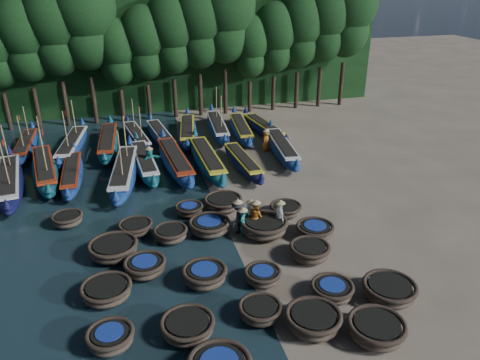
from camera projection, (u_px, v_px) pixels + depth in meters
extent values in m
plane|color=gray|center=(226.00, 226.00, 24.66)|extent=(120.00, 120.00, 0.00)
cube|color=black|center=(167.00, 54.00, 43.17)|extent=(40.00, 3.00, 10.00)
ellipsoid|color=brown|center=(313.00, 322.00, 17.56)|extent=(2.34, 2.34, 0.68)
torus|color=#372B20|center=(314.00, 315.00, 17.43)|extent=(2.19, 2.19, 0.21)
cylinder|color=black|center=(314.00, 314.00, 17.41)|extent=(1.67, 1.67, 0.06)
ellipsoid|color=brown|center=(376.00, 331.00, 17.11)|extent=(2.69, 2.69, 0.68)
torus|color=#372B20|center=(377.00, 324.00, 16.98)|extent=(2.20, 2.20, 0.21)
cylinder|color=black|center=(377.00, 323.00, 16.96)|extent=(1.67, 1.67, 0.06)
ellipsoid|color=brown|center=(111.00, 340.00, 16.77)|extent=(1.65, 1.65, 0.62)
torus|color=#372B20|center=(110.00, 333.00, 16.65)|extent=(1.77, 1.77, 0.19)
cylinder|color=black|center=(110.00, 333.00, 16.63)|extent=(1.33, 1.33, 0.06)
cylinder|color=navy|center=(109.00, 332.00, 16.62)|extent=(1.02, 1.02, 0.04)
ellipsoid|color=brown|center=(188.00, 328.00, 17.30)|extent=(2.51, 2.51, 0.62)
torus|color=#372B20|center=(187.00, 322.00, 17.18)|extent=(2.07, 2.07, 0.19)
cylinder|color=black|center=(187.00, 321.00, 17.16)|extent=(1.58, 1.58, 0.06)
ellipsoid|color=brown|center=(260.00, 312.00, 18.11)|extent=(2.12, 2.12, 0.59)
torus|color=#372B20|center=(260.00, 307.00, 18.00)|extent=(1.74, 1.74, 0.18)
cylinder|color=black|center=(260.00, 306.00, 17.98)|extent=(1.31, 1.31, 0.05)
ellipsoid|color=brown|center=(332.00, 292.00, 19.24)|extent=(2.14, 2.14, 0.60)
torus|color=#372B20|center=(332.00, 286.00, 19.12)|extent=(1.82, 1.82, 0.18)
cylinder|color=black|center=(332.00, 285.00, 19.11)|extent=(1.38, 1.38, 0.05)
cylinder|color=navy|center=(333.00, 285.00, 19.09)|extent=(1.06, 1.06, 0.04)
ellipsoid|color=brown|center=(389.00, 292.00, 19.19)|extent=(2.72, 2.72, 0.66)
torus|color=#372B20|center=(390.00, 286.00, 19.06)|extent=(2.26, 2.26, 0.20)
cylinder|color=black|center=(390.00, 285.00, 19.04)|extent=(1.73, 1.73, 0.06)
ellipsoid|color=brown|center=(107.00, 292.00, 19.19)|extent=(2.55, 2.55, 0.62)
torus|color=#372B20|center=(106.00, 287.00, 19.06)|extent=(2.13, 2.13, 0.19)
cylinder|color=black|center=(106.00, 286.00, 19.05)|extent=(1.62, 1.62, 0.06)
ellipsoid|color=brown|center=(145.00, 268.00, 20.70)|extent=(2.19, 2.19, 0.64)
torus|color=#372B20|center=(145.00, 262.00, 20.58)|extent=(1.90, 1.90, 0.19)
cylinder|color=black|center=(145.00, 262.00, 20.56)|extent=(1.43, 1.43, 0.06)
cylinder|color=navy|center=(144.00, 261.00, 20.54)|extent=(1.10, 1.10, 0.04)
ellipsoid|color=brown|center=(205.00, 277.00, 20.06)|extent=(1.82, 1.82, 0.71)
torus|color=#372B20|center=(204.00, 271.00, 19.92)|extent=(1.98, 1.98, 0.21)
cylinder|color=black|center=(204.00, 270.00, 19.90)|extent=(1.48, 1.48, 0.06)
cylinder|color=navy|center=(204.00, 269.00, 19.88)|extent=(1.14, 1.14, 0.04)
ellipsoid|color=brown|center=(263.00, 277.00, 20.16)|extent=(1.60, 1.60, 0.58)
torus|color=#372B20|center=(263.00, 272.00, 20.04)|extent=(1.64, 1.64, 0.17)
cylinder|color=black|center=(263.00, 271.00, 20.03)|extent=(1.23, 1.23, 0.05)
cylinder|color=navy|center=(263.00, 271.00, 20.01)|extent=(0.95, 0.95, 0.03)
ellipsoid|color=brown|center=(310.00, 253.00, 21.76)|extent=(2.31, 2.31, 0.68)
torus|color=#372B20|center=(310.00, 247.00, 21.63)|extent=(1.95, 1.95, 0.21)
cylinder|color=black|center=(310.00, 246.00, 21.61)|extent=(1.46, 1.46, 0.06)
ellipsoid|color=brown|center=(113.00, 250.00, 21.95)|extent=(2.21, 2.21, 0.68)
torus|color=#372B20|center=(113.00, 244.00, 21.82)|extent=(2.36, 2.36, 0.21)
cylinder|color=black|center=(113.00, 244.00, 21.80)|extent=(1.80, 1.80, 0.06)
ellipsoid|color=brown|center=(171.00, 235.00, 23.24)|extent=(1.85, 1.85, 0.61)
torus|color=#372B20|center=(170.00, 230.00, 23.12)|extent=(1.73, 1.73, 0.19)
cylinder|color=black|center=(170.00, 230.00, 23.11)|extent=(1.29, 1.29, 0.06)
ellipsoid|color=brown|center=(209.00, 227.00, 23.87)|extent=(2.26, 2.26, 0.66)
torus|color=#372B20|center=(209.00, 222.00, 23.74)|extent=(2.14, 2.14, 0.20)
cylinder|color=black|center=(209.00, 221.00, 23.72)|extent=(1.62, 1.62, 0.06)
cylinder|color=navy|center=(209.00, 221.00, 23.71)|extent=(1.25, 1.25, 0.04)
ellipsoid|color=brown|center=(264.00, 228.00, 23.73)|extent=(3.01, 3.01, 0.75)
torus|color=#372B20|center=(264.00, 222.00, 23.58)|extent=(2.47, 2.47, 0.23)
cylinder|color=black|center=(264.00, 221.00, 23.56)|extent=(1.88, 1.88, 0.07)
ellipsoid|color=brown|center=(315.00, 232.00, 23.55)|extent=(2.34, 2.34, 0.61)
torus|color=#372B20|center=(315.00, 227.00, 23.43)|extent=(1.95, 1.95, 0.19)
cylinder|color=black|center=(315.00, 226.00, 23.41)|extent=(1.48, 1.48, 0.06)
cylinder|color=navy|center=(315.00, 225.00, 23.40)|extent=(1.14, 1.14, 0.04)
ellipsoid|color=brown|center=(68.00, 220.00, 24.60)|extent=(1.84, 1.84, 0.58)
torus|color=#372B20|center=(67.00, 216.00, 24.49)|extent=(1.64, 1.64, 0.18)
cylinder|color=black|center=(67.00, 215.00, 24.48)|extent=(1.23, 1.23, 0.05)
ellipsoid|color=brown|center=(136.00, 229.00, 23.86)|extent=(1.91, 1.91, 0.56)
torus|color=#372B20|center=(135.00, 224.00, 23.75)|extent=(1.77, 1.77, 0.17)
cylinder|color=black|center=(135.00, 224.00, 23.74)|extent=(1.34, 1.34, 0.05)
ellipsoid|color=brown|center=(189.00, 211.00, 25.60)|extent=(1.75, 1.75, 0.56)
torus|color=#372B20|center=(189.00, 206.00, 25.49)|extent=(1.57, 1.57, 0.17)
cylinder|color=black|center=(189.00, 206.00, 25.48)|extent=(1.17, 1.17, 0.05)
cylinder|color=navy|center=(189.00, 205.00, 25.46)|extent=(0.90, 0.90, 0.03)
ellipsoid|color=brown|center=(223.00, 204.00, 26.21)|extent=(2.38, 2.38, 0.66)
torus|color=#372B20|center=(223.00, 199.00, 26.08)|extent=(2.19, 2.19, 0.20)
cylinder|color=black|center=(223.00, 198.00, 26.06)|extent=(1.67, 1.67, 0.06)
ellipsoid|color=brown|center=(286.00, 211.00, 25.60)|extent=(1.74, 1.74, 0.57)
torus|color=#372B20|center=(286.00, 206.00, 25.49)|extent=(1.78, 1.78, 0.17)
cylinder|color=black|center=(286.00, 206.00, 25.48)|extent=(1.34, 1.34, 0.05)
ellipsoid|color=#0E1136|center=(10.00, 183.00, 28.24)|extent=(2.84, 8.86, 1.09)
cone|color=#0E1136|center=(9.00, 149.00, 31.49)|extent=(0.48, 0.48, 0.65)
cone|color=#0E1136|center=(6.00, 203.00, 24.42)|extent=(0.48, 0.48, 0.55)
cube|color=silver|center=(8.00, 176.00, 28.05)|extent=(2.13, 6.86, 0.13)
cube|color=black|center=(8.00, 175.00, 28.01)|extent=(1.71, 5.95, 0.11)
cylinder|color=#997F4C|center=(6.00, 148.00, 28.64)|extent=(0.08, 0.26, 3.05)
cylinder|color=#997F4C|center=(5.00, 166.00, 26.19)|extent=(0.08, 0.26, 3.05)
plane|color=red|center=(3.00, 143.00, 25.69)|extent=(0.00, 0.38, 0.38)
ellipsoid|color=#0F4357|center=(45.00, 170.00, 29.98)|extent=(2.95, 8.79, 1.08)
cone|color=#0F4357|center=(39.00, 139.00, 33.18)|extent=(0.48, 0.48, 0.65)
cone|color=#0F4357|center=(48.00, 187.00, 26.22)|extent=(0.48, 0.48, 0.54)
cube|color=#982C12|center=(44.00, 164.00, 29.79)|extent=(2.21, 6.80, 0.13)
cube|color=black|center=(44.00, 162.00, 29.76)|extent=(1.79, 5.90, 0.11)
cylinder|color=#997F4C|center=(41.00, 138.00, 30.37)|extent=(0.08, 0.26, 3.03)
cylinder|color=#997F4C|center=(44.00, 153.00, 27.95)|extent=(0.08, 0.26, 3.03)
plane|color=red|center=(43.00, 132.00, 27.46)|extent=(0.00, 0.38, 0.38)
ellipsoid|color=navy|center=(72.00, 174.00, 29.55)|extent=(1.37, 7.46, 0.93)
cone|color=navy|center=(74.00, 146.00, 32.48)|extent=(0.41, 0.41, 0.56)
cone|color=navy|center=(67.00, 191.00, 26.12)|extent=(0.41, 0.41, 0.47)
cube|color=#982C12|center=(71.00, 169.00, 29.38)|extent=(1.00, 5.78, 0.11)
cube|color=black|center=(71.00, 168.00, 29.35)|extent=(0.74, 5.04, 0.09)
ellipsoid|color=navy|center=(124.00, 173.00, 29.50)|extent=(2.80, 9.09, 1.12)
cone|color=navy|center=(129.00, 139.00, 33.12)|extent=(0.49, 0.49, 0.67)
cone|color=navy|center=(115.00, 194.00, 25.28)|extent=(0.49, 0.49, 0.56)
cube|color=silver|center=(124.00, 166.00, 29.30)|extent=(2.09, 7.04, 0.13)
cube|color=black|center=(123.00, 165.00, 29.26)|extent=(1.68, 6.11, 0.11)
cylinder|color=#997F4C|center=(125.00, 139.00, 29.97)|extent=(0.08, 0.27, 3.13)
cylinder|color=#997F4C|center=(120.00, 157.00, 27.24)|extent=(0.08, 0.27, 3.13)
plane|color=red|center=(121.00, 134.00, 26.69)|extent=(0.00, 0.39, 0.39)
ellipsoid|color=#0F4357|center=(145.00, 163.00, 31.19)|extent=(1.99, 8.09, 1.00)
cone|color=#0F4357|center=(136.00, 135.00, 34.27)|extent=(0.44, 0.44, 0.60)
cone|color=#0F4357|center=(154.00, 178.00, 27.58)|extent=(0.44, 0.44, 0.50)
cube|color=silver|center=(144.00, 157.00, 31.01)|extent=(1.48, 6.27, 0.12)
cube|color=black|center=(144.00, 156.00, 30.98)|extent=(1.15, 5.45, 0.10)
ellipsoid|color=navy|center=(175.00, 162.00, 31.25)|extent=(2.25, 8.85, 1.09)
cone|color=navy|center=(163.00, 132.00, 34.61)|extent=(0.48, 0.48, 0.66)
cone|color=navy|center=(190.00, 178.00, 27.32)|extent=(0.48, 0.48, 0.55)
cube|color=#982C12|center=(175.00, 155.00, 31.06)|extent=(1.67, 6.85, 0.13)
cube|color=black|center=(175.00, 154.00, 31.02)|extent=(1.31, 5.96, 0.11)
ellipsoid|color=#0F4357|center=(207.00, 160.00, 31.45)|extent=(1.76, 8.71, 1.08)
cone|color=#0F4357|center=(195.00, 131.00, 34.84)|extent=(0.48, 0.48, 0.65)
cone|color=#0F4357|center=(223.00, 177.00, 27.49)|extent=(0.48, 0.48, 0.54)
cube|color=gold|center=(207.00, 154.00, 31.26)|extent=(1.29, 6.75, 0.13)
cube|color=black|center=(207.00, 153.00, 31.22)|extent=(0.98, 5.88, 0.11)
ellipsoid|color=#0E1136|center=(243.00, 163.00, 31.35)|extent=(1.75, 7.30, 0.90)
cone|color=#0E1136|center=(227.00, 138.00, 34.14)|extent=(0.40, 0.40, 0.54)
cone|color=#0E1136|center=(262.00, 176.00, 28.08)|extent=(0.40, 0.40, 0.45)
cube|color=gold|center=(243.00, 157.00, 31.19)|extent=(1.30, 5.66, 0.11)
cube|color=black|center=(243.00, 156.00, 31.16)|extent=(1.01, 4.92, 0.09)
ellipsoid|color=navy|center=(282.00, 149.00, 33.52)|extent=(2.33, 8.27, 1.02)
cone|color=navy|center=(271.00, 123.00, 36.81)|extent=(0.45, 0.45, 0.61)
cone|color=navy|center=(297.00, 162.00, 29.70)|extent=(0.45, 0.45, 0.51)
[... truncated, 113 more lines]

